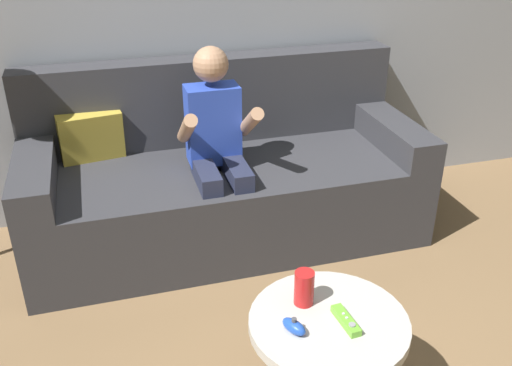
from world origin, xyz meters
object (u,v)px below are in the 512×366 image
object	(u,v)px
couch	(223,180)
person_seated_on_couch	(218,146)
nunchuk_blue	(294,326)
game_remote_lime_near_edge	(346,320)
coffee_table	(327,339)
soda_can	(304,288)

from	to	relation	value
couch	person_seated_on_couch	xyz separation A→B (m)	(-0.06, -0.19, 0.28)
person_seated_on_couch	nunchuk_blue	distance (m)	1.14
game_remote_lime_near_edge	nunchuk_blue	bearing A→B (deg)	176.29
couch	coffee_table	xyz separation A→B (m)	(0.05, -1.30, 0.04)
couch	soda_can	distance (m)	1.22
person_seated_on_couch	nunchuk_blue	xyz separation A→B (m)	(-0.02, -1.14, -0.13)
person_seated_on_couch	game_remote_lime_near_edge	xyz separation A→B (m)	(0.15, -1.15, -0.14)
person_seated_on_couch	couch	bearing A→B (deg)	71.84
person_seated_on_couch	nunchuk_blue	world-z (taller)	person_seated_on_couch
couch	game_remote_lime_near_edge	xyz separation A→B (m)	(0.09, -1.34, 0.14)
person_seated_on_couch	soda_can	bearing A→B (deg)	-86.69
soda_can	nunchuk_blue	bearing A→B (deg)	-122.31
person_seated_on_couch	nunchuk_blue	size ratio (longest dim) A/B	10.33
coffee_table	soda_can	xyz separation A→B (m)	(-0.05, 0.09, 0.15)
coffee_table	game_remote_lime_near_edge	bearing A→B (deg)	-42.13
person_seated_on_couch	coffee_table	xyz separation A→B (m)	(0.11, -1.11, -0.24)
coffee_table	couch	bearing A→B (deg)	92.04
coffee_table	game_remote_lime_near_edge	size ratio (longest dim) A/B	3.64
nunchuk_blue	soda_can	bearing A→B (deg)	57.69
coffee_table	nunchuk_blue	bearing A→B (deg)	-167.57
person_seated_on_couch	soda_can	world-z (taller)	person_seated_on_couch
person_seated_on_couch	nunchuk_blue	bearing A→B (deg)	-90.97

